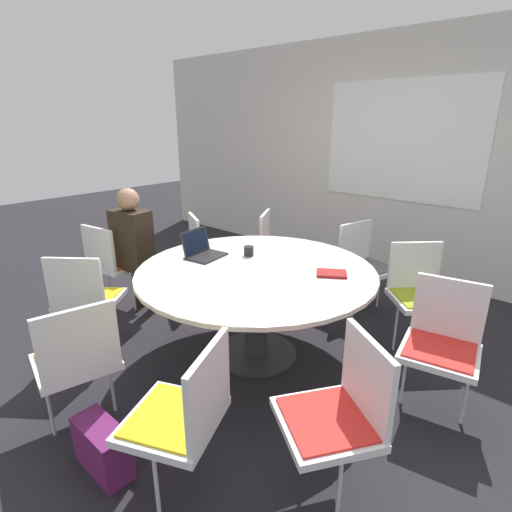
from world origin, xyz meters
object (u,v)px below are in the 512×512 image
object	(u,v)px
chair_2	(77,356)
handbag	(103,447)
chair_4	(340,408)
chair_6	(419,288)
chair_3	(185,410)
chair_7	(364,260)
laptop	(202,250)
spiral_notebook	(332,273)
coffee_cup	(249,251)
chair_1	(85,295)
chair_9	(207,247)
person_0	(134,242)
chair_5	(443,338)
chair_8	(277,245)
chair_0	(112,260)

from	to	relation	value
chair_2	handbag	bearing A→B (deg)	-90.50
chair_4	chair_6	world-z (taller)	same
chair_3	handbag	size ratio (longest dim) A/B	2.39
chair_7	laptop	world-z (taller)	laptop
laptop	spiral_notebook	distance (m)	1.06
chair_3	coffee_cup	size ratio (longest dim) A/B	10.75
chair_1	coffee_cup	world-z (taller)	chair_1
chair_9	laptop	bearing A→B (deg)	-15.53
person_0	spiral_notebook	distance (m)	1.89
chair_1	chair_9	bearing A→B (deg)	59.76
chair_2	spiral_notebook	distance (m)	1.72
chair_1	chair_6	distance (m)	2.61
chair_5	laptop	bearing A→B (deg)	1.54
chair_2	chair_8	world-z (taller)	same
person_0	chair_1	bearing A→B (deg)	-69.81
person_0	chair_6	bearing A→B (deg)	18.89
chair_5	chair_6	bearing A→B (deg)	-69.86
chair_0	handbag	xyz separation A→B (m)	(1.70, -1.07, -0.37)
chair_3	chair_9	distance (m)	2.47
spiral_notebook	coffee_cup	size ratio (longest dim) A/B	3.23
chair_0	chair_1	world-z (taller)	same
chair_4	coffee_cup	bearing A→B (deg)	1.80
chair_5	coffee_cup	world-z (taller)	chair_5
chair_7	spiral_notebook	xyz separation A→B (m)	(0.25, -1.02, 0.23)
chair_3	chair_5	size ratio (longest dim) A/B	1.00
chair_8	handbag	size ratio (longest dim) A/B	2.39
chair_6	chair_8	world-z (taller)	same
chair_2	person_0	world-z (taller)	person_0
chair_8	chair_4	bearing A→B (deg)	16.51
chair_7	chair_9	bearing A→B (deg)	-49.48
chair_9	spiral_notebook	distance (m)	1.71
chair_5	chair_9	bearing A→B (deg)	-16.40
chair_3	laptop	size ratio (longest dim) A/B	2.62
chair_6	chair_8	size ratio (longest dim) A/B	1.00
handbag	chair_6	bearing A→B (deg)	72.17
chair_6	chair_9	xyz separation A→B (m)	(-2.06, -0.41, 0.00)
chair_2	chair_6	bearing A→B (deg)	-13.27
handbag	laptop	bearing A→B (deg)	116.51
handbag	chair_2	bearing A→B (deg)	166.82
spiral_notebook	chair_0	bearing A→B (deg)	-164.52
chair_8	chair_3	bearing A→B (deg)	0.49
handbag	chair_9	bearing A→B (deg)	124.16
person_0	chair_9	bearing A→B (deg)	68.61
chair_8	laptop	bearing A→B (deg)	-20.69
chair_2	spiral_notebook	size ratio (longest dim) A/B	3.33
person_0	chair_2	bearing A→B (deg)	-52.72
chair_9	handbag	world-z (taller)	chair_9
coffee_cup	laptop	bearing A→B (deg)	-136.59
chair_8	person_0	bearing A→B (deg)	-56.02
chair_2	chair_7	bearing A→B (deg)	2.64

